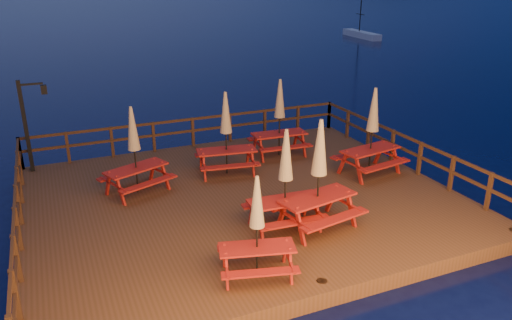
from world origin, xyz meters
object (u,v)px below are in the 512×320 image
Objects in this scene: picnic_table_2 at (134,149)px; picnic_table_1 at (257,225)px; lamp_post at (30,118)px; picnic_table_0 at (372,130)px; sailboat at (361,35)px.

picnic_table_1 is at bearing -96.01° from picnic_table_2.
picnic_table_1 is 0.89× the size of picnic_table_2.
lamp_post is 1.07× the size of picnic_table_0.
picnic_table_2 is (-1.53, 5.35, 0.16)m from picnic_table_1.
lamp_post is 42.17m from sailboat.
picnic_table_2 is (2.69, -3.05, -0.44)m from lamp_post.
picnic_table_1 is at bearing -122.30° from sailboat.
picnic_table_1 is 5.57m from picnic_table_2.
picnic_table_0 is 1.22× the size of picnic_table_1.
picnic_table_0 is (-21.89, -32.24, 1.55)m from sailboat.
picnic_table_1 is at bearing -155.30° from picnic_table_0.
lamp_post is 0.32× the size of sailboat.
sailboat reaches higher than picnic_table_2.
picnic_table_2 reaches higher than picnic_table_1.
picnic_table_0 is 1.08× the size of picnic_table_2.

